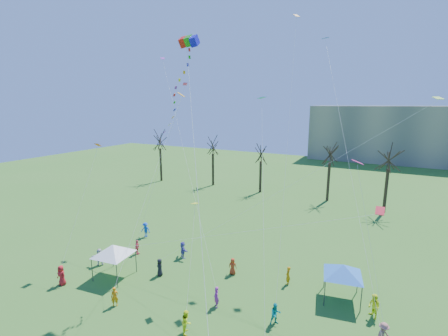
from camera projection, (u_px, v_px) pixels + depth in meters
The scene contains 7 objects.
distant_building at pixel (431, 135), 80.89m from camera, with size 60.00×14.00×15.00m, color gray.
bare_tree_row at pixel (326, 158), 49.08m from camera, with size 69.99×7.89×10.46m.
big_box_kite at pixel (180, 93), 26.85m from camera, with size 5.46×6.89×23.42m.
canopy_tent_white at pixel (113, 250), 28.13m from camera, with size 4.12×4.12×3.11m.
canopy_tent_blue at pixel (343, 270), 24.83m from camera, with size 4.00×4.00×3.04m.
festival_crowd at pixel (207, 282), 26.24m from camera, with size 26.85×12.59×1.86m.
small_kites_aloft at pixel (251, 124), 27.11m from camera, with size 29.00×17.00×33.98m.
Camera 1 is at (11.24, -14.63, 15.56)m, focal length 25.00 mm.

